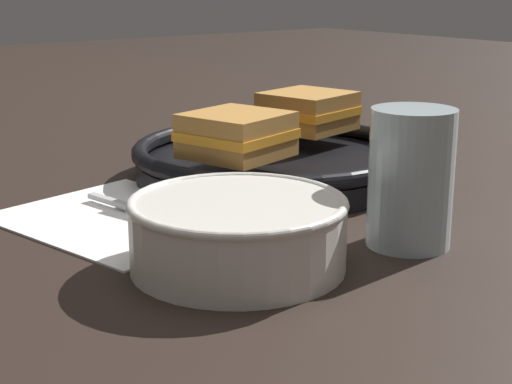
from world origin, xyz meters
The scene contains 8 objects.
ground_plane centered at (0.00, 0.00, 0.00)m, with size 4.00×4.00×0.00m, color black.
napkin centered at (-0.05, -0.05, 0.00)m, with size 0.25×0.23×0.00m.
soup_bowl centered at (0.12, -0.04, 0.03)m, with size 0.17×0.17×0.06m.
spoon centered at (0.00, -0.02, 0.01)m, with size 0.18×0.05×0.01m.
skillet centered at (-0.09, 0.17, 0.02)m, with size 0.33×0.33×0.04m.
sandwich_near_left centered at (-0.12, 0.25, 0.06)m, with size 0.11×0.11×0.05m.
sandwich_near_right centered at (-0.06, 0.09, 0.06)m, with size 0.12×0.12×0.05m.
drinking_glass centered at (0.16, 0.11, 0.06)m, with size 0.07×0.07×0.12m.
Camera 1 is at (0.59, -0.38, 0.23)m, focal length 55.00 mm.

